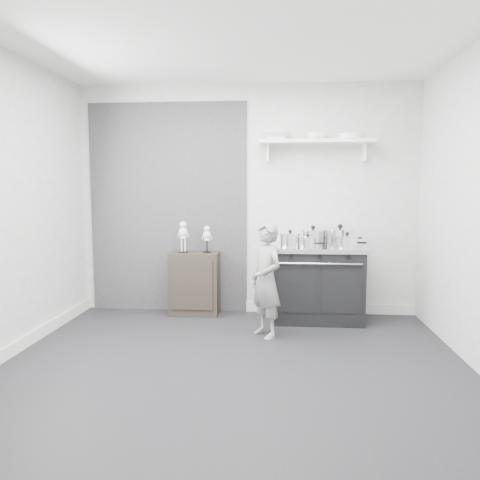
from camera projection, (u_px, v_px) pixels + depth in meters
The scene contains 16 objects.
ground at pixel (232, 367), 3.93m from camera, with size 4.00×4.00×0.00m, color black.
room_shell at pixel (223, 170), 3.90m from camera, with size 4.02×3.62×2.71m.
wall_shelf at pixel (316, 142), 5.30m from camera, with size 1.30×0.26×0.24m.
stove at pixel (317, 283), 5.27m from camera, with size 1.06×0.66×0.85m.
side_cabinet at pixel (195, 283), 5.53m from camera, with size 0.57×0.33×0.74m, color black.
child at pixel (266, 280), 4.67m from camera, with size 0.42×0.28×1.15m, color gray.
pot_front_left at pixel (290, 240), 5.13m from camera, with size 0.32×0.23×0.19m.
pot_back_left at pixel (313, 237), 5.36m from camera, with size 0.37×0.29×0.22m.
pot_back_right at pixel (340, 237), 5.28m from camera, with size 0.41×0.32×0.24m.
pot_front_right at pixel (347, 242), 5.03m from camera, with size 0.33×0.24×0.18m.
pot_front_center at pixel (307, 242), 5.05m from camera, with size 0.27×0.19×0.15m.
skeleton_full at pixel (183, 235), 5.48m from camera, with size 0.12×0.08×0.42m, color silver, non-canonical shape.
skeleton_torso at pixel (207, 237), 5.46m from camera, with size 0.10×0.07×0.36m, color silver, non-canonical shape.
bowl_large at pixel (276, 136), 5.32m from camera, with size 0.34×0.34×0.08m, color white.
bowl_small at pixel (317, 136), 5.29m from camera, with size 0.23×0.23×0.07m, color white.
plate_stack at pixel (351, 137), 5.26m from camera, with size 0.28×0.28×0.06m, color white.
Camera 1 is at (0.38, -3.77, 1.49)m, focal length 35.00 mm.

